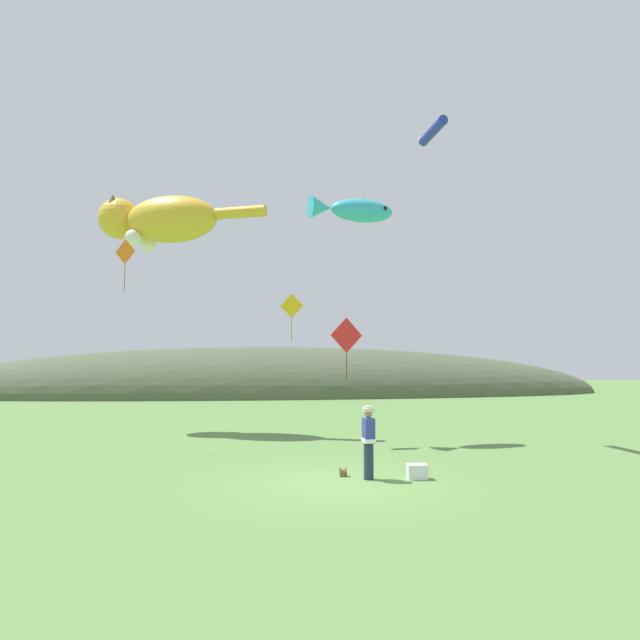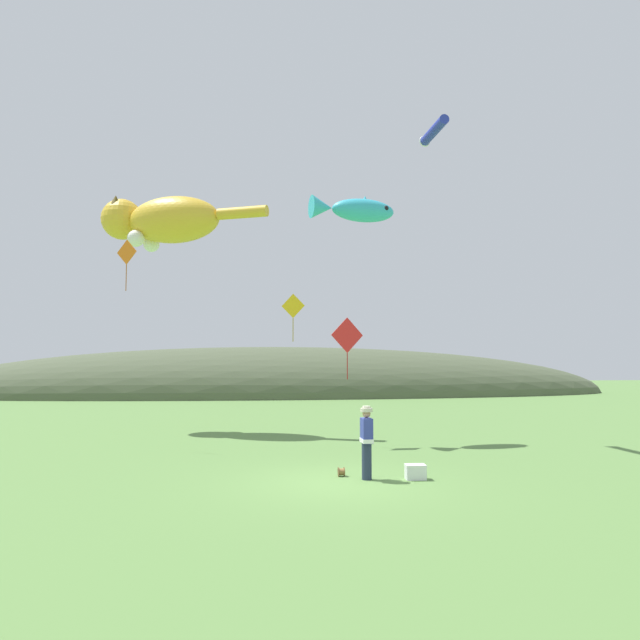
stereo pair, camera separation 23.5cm
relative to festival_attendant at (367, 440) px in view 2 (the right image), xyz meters
The scene contains 11 objects.
ground_plane 1.21m from the festival_attendant, 158.57° to the right, with size 120.00×120.00×0.00m, color #5B8442.
distant_hill_ridge 33.57m from the festival_attendant, 91.19° to the left, with size 56.86×13.37×7.86m.
festival_attendant is the anchor object (origin of this frame).
kite_spool 1.11m from the festival_attendant, 140.40° to the left, with size 0.16×0.22×0.22m.
picnic_cooler 1.42m from the festival_attendant, ahead, with size 0.51×0.35×0.36m.
kite_giant_cat 14.68m from the festival_attendant, 122.01° to the left, with size 7.15×3.66×2.30m.
kite_fish_windsock 10.32m from the festival_attendant, 81.97° to the left, with size 3.37×1.43×1.01m.
kite_tube_streamer 12.85m from the festival_attendant, 58.17° to the left, with size 0.47×2.15×0.44m.
kite_diamond_gold 8.86m from the festival_attendant, 99.01° to the left, with size 0.87×0.38×1.83m.
kite_diamond_red 6.17m from the festival_attendant, 85.22° to the left, with size 1.17×0.39×2.13m.
kite_diamond_orange 10.90m from the festival_attendant, 139.20° to the left, with size 0.75×0.47×1.77m.
Camera 2 is at (-2.12, -13.56, 2.93)m, focal length 32.00 mm.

